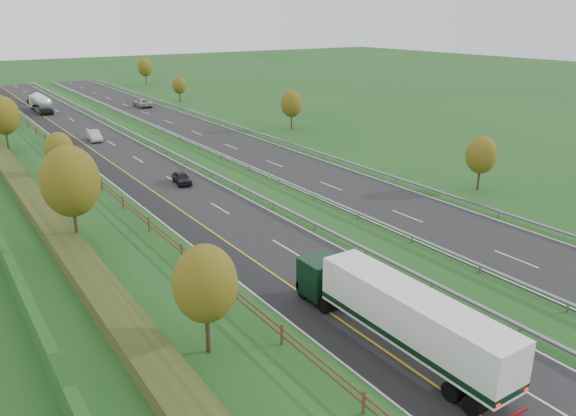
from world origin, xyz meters
The scene contains 19 objects.
ground centered at (8.00, 55.00, 0.00)m, with size 400.00×400.00×0.00m, color #1A491A.
near_carriageway centered at (0.00, 60.00, 0.02)m, with size 10.50×200.00×0.04m, color black.
far_carriageway centered at (16.50, 60.00, 0.02)m, with size 10.50×200.00×0.04m, color black.
hard_shoulder centered at (-3.75, 60.00, 0.02)m, with size 3.00×200.00×0.04m, color black.
lane_markings centered at (6.40, 59.88, 0.05)m, with size 26.75×200.00×0.01m.
embankment_left centered at (-13.00, 60.00, 1.00)m, with size 12.00×200.00×2.00m, color #1A491A.
hedge_left centered at (-15.00, 60.00, 2.55)m, with size 2.20×180.00×1.10m, color #263515.
fence_left centered at (-8.50, 59.59, 2.73)m, with size 0.12×189.06×1.20m.
median_barrier_near centered at (5.70, 60.00, 0.61)m, with size 0.32×200.00×0.71m.
median_barrier_far centered at (10.80, 60.00, 0.61)m, with size 0.32×200.00×0.71m.
outer_barrier_far centered at (22.30, 60.00, 0.62)m, with size 0.32×200.00×0.71m.
trees_left centered at (-12.64, 56.63, 6.37)m, with size 6.64×164.30×7.66m.
trees_far centered at (29.80, 89.21, 4.25)m, with size 8.45×118.60×7.12m.
box_lorry centered at (-1.60, 7.06, 2.33)m, with size 2.58×16.28×4.06m.
road_tanker centered at (-1.47, 107.55, 1.86)m, with size 2.40×11.22×3.46m.
car_dark_near centered at (1.60, 45.19, 0.72)m, with size 1.60×3.97×1.35m, color black.
car_silver_mid centered at (-0.34, 74.16, 0.83)m, with size 1.68×4.82×1.59m, color #ABACB0.
car_small_far centered at (-0.90, 120.48, 0.68)m, with size 1.80×4.43×1.29m, color #151B41.
car_oncoming centered at (17.48, 102.39, 0.86)m, with size 2.72×5.91×1.64m, color #9D9CA0.
Camera 1 is at (-22.30, -12.93, 18.40)m, focal length 35.00 mm.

